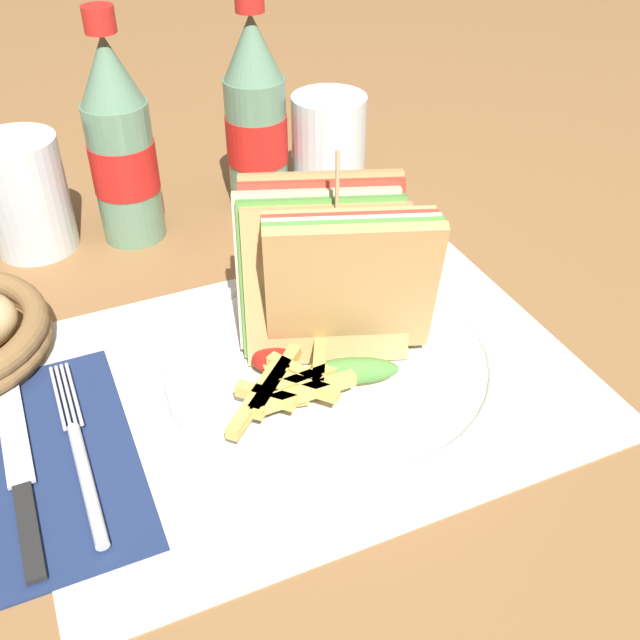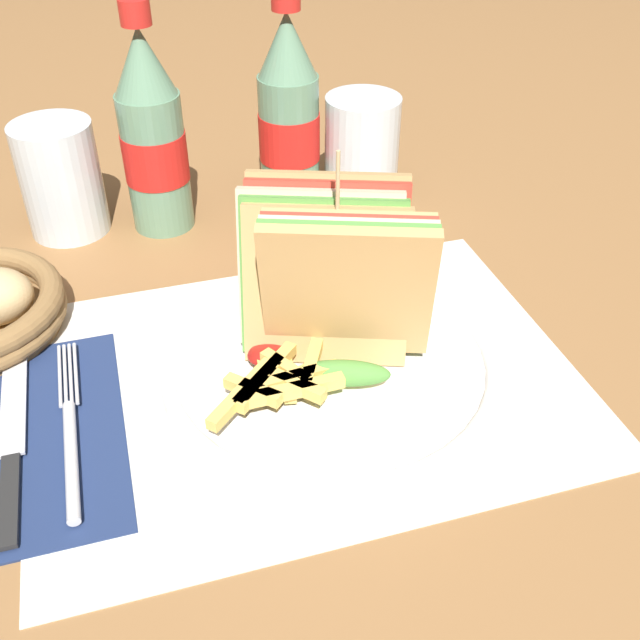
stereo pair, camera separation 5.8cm
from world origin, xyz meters
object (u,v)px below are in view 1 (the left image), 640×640
object	(u,v)px
club_sandwich	(336,278)
glass_near	(329,148)
coke_bottle_near	(121,147)
glass_far	(28,202)
fork	(82,462)
knife	(19,467)
coke_bottle_far	(256,120)
plate_main	(330,364)

from	to	relation	value
club_sandwich	glass_near	bearing A→B (deg)	66.72
club_sandwich	coke_bottle_near	bearing A→B (deg)	111.95
glass_far	fork	bearing A→B (deg)	-91.81
fork	knife	xyz separation A→B (m)	(-0.04, 0.02, -0.00)
coke_bottle_far	glass_far	xyz separation A→B (m)	(-0.23, 0.01, -0.05)
knife	glass_near	xyz separation A→B (m)	(0.36, 0.28, 0.05)
knife	coke_bottle_far	distance (m)	0.42
plate_main	glass_near	world-z (taller)	glass_near
plate_main	club_sandwich	size ratio (longest dim) A/B	1.58
coke_bottle_near	coke_bottle_far	world-z (taller)	same
knife	coke_bottle_near	world-z (taller)	coke_bottle_near
knife	glass_far	world-z (taller)	glass_far
fork	glass_far	distance (m)	0.32
knife	plate_main	bearing A→B (deg)	2.07
club_sandwich	glass_near	world-z (taller)	club_sandwich
coke_bottle_near	glass_near	size ratio (longest dim) A/B	1.97
glass_near	glass_far	distance (m)	0.31
coke_bottle_far	glass_near	distance (m)	0.09
club_sandwich	fork	bearing A→B (deg)	-169.07
knife	coke_bottle_near	bearing A→B (deg)	63.39
coke_bottle_far	glass_near	world-z (taller)	coke_bottle_far
knife	glass_near	distance (m)	0.46
plate_main	fork	distance (m)	0.20
knife	glass_far	xyz separation A→B (m)	(0.05, 0.30, 0.04)
coke_bottle_near	glass_far	distance (m)	0.11
fork	coke_bottle_far	xyz separation A→B (m)	(0.24, 0.31, 0.09)
fork	glass_far	bearing A→B (deg)	88.37
coke_bottle_far	fork	bearing A→B (deg)	-128.13
plate_main	glass_far	xyz separation A→B (m)	(-0.19, 0.29, 0.04)
club_sandwich	glass_near	distance (m)	0.28
fork	glass_near	distance (m)	0.44
plate_main	coke_bottle_near	size ratio (longest dim) A/B	1.18
coke_bottle_far	coke_bottle_near	bearing A→B (deg)	-176.26
coke_bottle_near	fork	bearing A→B (deg)	-109.05
club_sandwich	glass_far	distance (m)	0.34
knife	glass_far	size ratio (longest dim) A/B	1.73
plate_main	coke_bottle_far	world-z (taller)	coke_bottle_far
coke_bottle_far	glass_near	size ratio (longest dim) A/B	1.97
plate_main	glass_near	size ratio (longest dim) A/B	2.32
fork	plate_main	bearing A→B (deg)	6.90
coke_bottle_near	glass_near	distance (m)	0.22
coke_bottle_far	glass_far	bearing A→B (deg)	178.04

